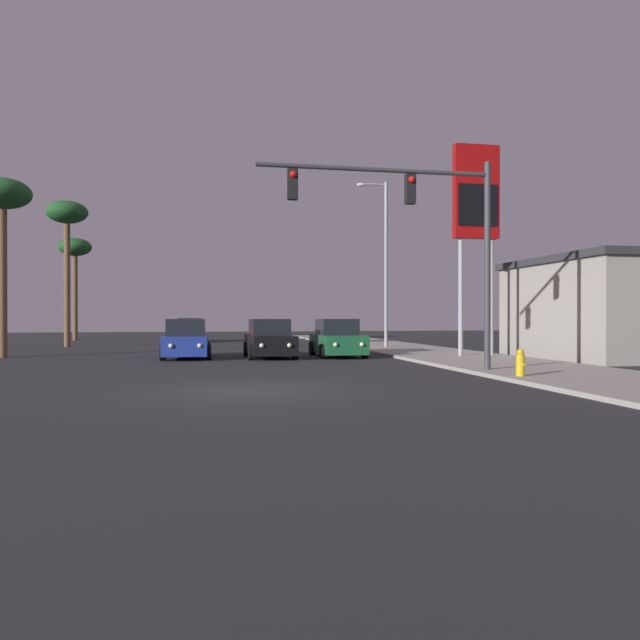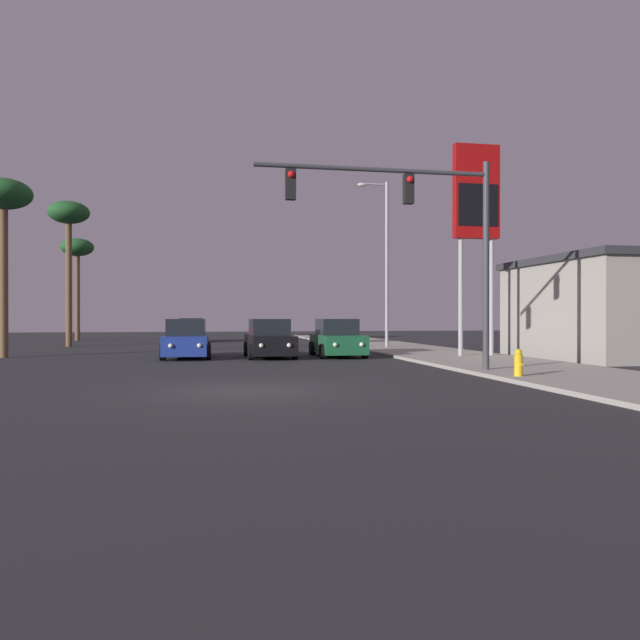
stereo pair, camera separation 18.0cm
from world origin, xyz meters
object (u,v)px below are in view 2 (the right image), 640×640
(car_green, at_px, (337,340))
(car_black, at_px, (270,340))
(palm_tree_mid, at_px, (69,220))
(traffic_light_mast, at_px, (422,220))
(street_lamp, at_px, (384,255))
(car_red, at_px, (191,331))
(palm_tree_far, at_px, (77,252))
(palm_tree_near, at_px, (4,203))
(car_blue, at_px, (186,340))
(fire_hydrant, at_px, (518,363))
(gas_station_sign, at_px, (476,203))

(car_green, relative_size, car_black, 1.00)
(car_black, bearing_deg, palm_tree_mid, -49.97)
(car_green, bearing_deg, traffic_light_mast, 94.82)
(traffic_light_mast, xyz_separation_m, street_lamp, (3.13, 14.51, 0.39))
(car_red, relative_size, palm_tree_far, 0.56)
(street_lamp, bearing_deg, palm_tree_near, -168.82)
(car_blue, height_order, street_lamp, street_lamp)
(palm_tree_mid, bearing_deg, car_red, 40.92)
(car_black, bearing_deg, fire_hydrant, 116.60)
(car_red, xyz_separation_m, car_black, (3.63, -18.24, 0.00))
(car_blue, relative_size, traffic_light_mast, 0.59)
(car_green, relative_size, street_lamp, 0.48)
(car_black, height_order, palm_tree_near, palm_tree_near)
(gas_station_sign, bearing_deg, traffic_light_mast, -125.94)
(car_red, relative_size, car_black, 1.00)
(car_black, relative_size, palm_tree_near, 0.56)
(traffic_light_mast, xyz_separation_m, gas_station_sign, (4.88, 6.73, 1.89))
(car_green, height_order, car_red, same)
(street_lamp, xyz_separation_m, gas_station_sign, (1.75, -7.78, 1.50))
(car_green, height_order, gas_station_sign, gas_station_sign)
(car_green, height_order, street_lamp, street_lamp)
(palm_tree_near, bearing_deg, car_green, -8.07)
(traffic_light_mast, relative_size, street_lamp, 0.82)
(car_red, bearing_deg, car_blue, 90.30)
(street_lamp, relative_size, fire_hydrant, 11.84)
(fire_hydrant, height_order, palm_tree_mid, palm_tree_mid)
(car_blue, xyz_separation_m, street_lamp, (10.44, 5.37, 4.36))
(street_lamp, xyz_separation_m, palm_tree_far, (-18.94, 16.40, 1.48))
(gas_station_sign, bearing_deg, car_green, 159.16)
(car_black, distance_m, street_lamp, 9.98)
(car_black, bearing_deg, palm_tree_far, -62.68)
(palm_tree_far, bearing_deg, gas_station_sign, -49.44)
(fire_hydrant, xyz_separation_m, palm_tree_far, (-17.82, 33.11, 6.11))
(gas_station_sign, bearing_deg, car_red, 121.22)
(car_black, bearing_deg, car_green, -179.04)
(street_lamp, bearing_deg, traffic_light_mast, -102.17)
(gas_station_sign, bearing_deg, car_blue, 168.81)
(car_green, bearing_deg, car_red, -69.71)
(car_blue, bearing_deg, gas_station_sign, 170.32)
(car_red, relative_size, street_lamp, 0.48)
(palm_tree_mid, xyz_separation_m, palm_tree_near, (-0.68, -10.00, -0.77))
(palm_tree_near, bearing_deg, palm_tree_far, 92.03)
(car_red, distance_m, car_black, 18.60)
(gas_station_sign, bearing_deg, fire_hydrant, -107.79)
(car_black, height_order, traffic_light_mast, traffic_light_mast)
(car_green, xyz_separation_m, car_black, (-3.03, -0.12, 0.00))
(gas_station_sign, distance_m, palm_tree_near, 20.41)
(car_blue, distance_m, car_red, 17.85)
(fire_hydrant, bearing_deg, car_blue, 129.40)
(traffic_light_mast, distance_m, palm_tree_far, 34.76)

